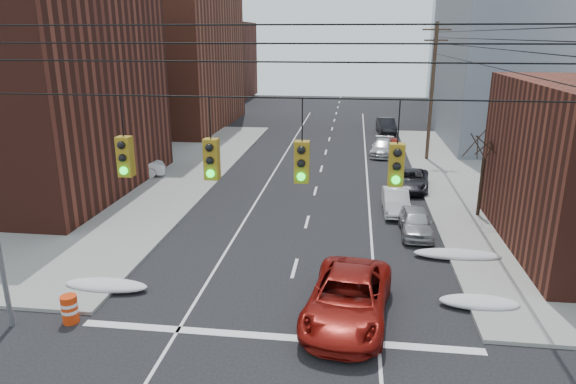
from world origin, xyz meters
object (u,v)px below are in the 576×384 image
(red_pickup, at_px, (348,298))
(parked_car_d, at_px, (382,148))
(lot_car_a, at_px, (132,166))
(lot_car_c, at_px, (53,177))
(lot_car_b, at_px, (109,170))
(lot_car_d, at_px, (60,172))
(parked_car_a, at_px, (416,222))
(parked_car_f, at_px, (386,126))
(parked_car_b, at_px, (396,201))
(parked_car_c, at_px, (412,180))
(parked_car_e, at_px, (392,145))
(construction_barrel, at_px, (70,309))

(red_pickup, xyz_separation_m, parked_car_d, (2.50, 27.43, -0.18))
(lot_car_a, bearing_deg, lot_car_c, 104.82)
(lot_car_b, relative_size, lot_car_d, 1.08)
(parked_car_a, bearing_deg, red_pickup, -110.24)
(lot_car_a, xyz_separation_m, lot_car_b, (-1.42, -0.68, -0.11))
(parked_car_f, bearing_deg, lot_car_d, -140.79)
(parked_car_b, height_order, lot_car_c, lot_car_c)
(parked_car_b, bearing_deg, red_pickup, -102.52)
(lot_car_a, relative_size, lot_car_d, 1.07)
(parked_car_a, bearing_deg, parked_car_f, 90.42)
(red_pickup, height_order, parked_car_c, red_pickup)
(parked_car_b, distance_m, parked_car_f, 25.87)
(lot_car_b, bearing_deg, parked_car_f, -23.63)
(parked_car_c, xyz_separation_m, parked_car_d, (-1.48, 10.20, 0.02))
(parked_car_d, height_order, parked_car_e, parked_car_d)
(parked_car_d, bearing_deg, parked_car_a, -80.17)
(lot_car_b, bearing_deg, construction_barrel, -138.00)
(construction_barrel, bearing_deg, parked_car_f, 71.47)
(red_pickup, bearing_deg, parked_car_e, 90.05)
(lot_car_d, bearing_deg, parked_car_b, -118.73)
(construction_barrel, bearing_deg, lot_car_a, 107.27)
(red_pickup, relative_size, lot_car_d, 1.42)
(parked_car_b, distance_m, parked_car_e, 16.67)
(parked_car_c, xyz_separation_m, parked_car_f, (-0.61, 21.00, 0.14))
(lot_car_d, distance_m, construction_barrel, 19.81)
(parked_car_b, xyz_separation_m, lot_car_c, (-22.78, 2.16, 0.11))
(parked_car_b, bearing_deg, parked_car_d, 89.54)
(parked_car_d, bearing_deg, parked_car_f, 92.58)
(red_pickup, distance_m, parked_car_a, 9.51)
(lot_car_b, distance_m, construction_barrel, 19.65)
(parked_car_a, relative_size, lot_car_a, 0.86)
(lot_car_b, xyz_separation_m, lot_car_c, (-2.96, -2.21, -0.02))
(red_pickup, xyz_separation_m, lot_car_d, (-20.24, 15.42, 0.03))
(lot_car_b, xyz_separation_m, construction_barrel, (7.30, -18.24, -0.26))
(lot_car_c, bearing_deg, parked_car_b, -117.69)
(lot_car_b, bearing_deg, red_pickup, -113.96)
(parked_car_e, height_order, lot_car_c, lot_car_c)
(parked_car_d, bearing_deg, lot_car_b, -144.38)
(red_pickup, height_order, parked_car_e, red_pickup)
(parked_car_a, height_order, parked_car_d, parked_car_a)
(parked_car_e, relative_size, lot_car_d, 0.84)
(parked_car_d, xyz_separation_m, lot_car_d, (-22.74, -12.01, 0.21))
(red_pickup, xyz_separation_m, parked_car_e, (3.44, 29.01, -0.23))
(parked_car_a, relative_size, lot_car_c, 0.91)
(lot_car_d, bearing_deg, lot_car_c, 161.19)
(parked_car_f, distance_m, lot_car_d, 32.82)
(parked_car_e, xyz_separation_m, construction_barrel, (-13.39, -30.51, -0.07))
(parked_car_a, distance_m, parked_car_e, 20.12)
(parked_car_c, xyz_separation_m, parked_car_e, (-0.53, 11.78, -0.04))
(parked_car_f, height_order, lot_car_d, lot_car_d)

